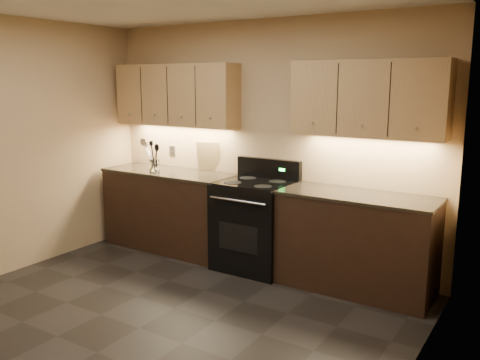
% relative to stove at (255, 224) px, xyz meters
% --- Properties ---
extents(floor, '(4.00, 4.00, 0.00)m').
position_rel_stove_xyz_m(floor, '(-0.08, -1.68, -0.48)').
color(floor, black).
rests_on(floor, ground).
extents(wall_back, '(4.00, 0.04, 2.60)m').
position_rel_stove_xyz_m(wall_back, '(-0.08, 0.32, 0.82)').
color(wall_back, tan).
rests_on(wall_back, ground).
extents(wall_right, '(0.04, 4.00, 2.60)m').
position_rel_stove_xyz_m(wall_right, '(1.92, -1.68, 0.82)').
color(wall_right, tan).
rests_on(wall_right, ground).
extents(counter_left, '(1.62, 0.62, 0.93)m').
position_rel_stove_xyz_m(counter_left, '(-1.18, 0.02, -0.01)').
color(counter_left, black).
rests_on(counter_left, ground).
extents(counter_right, '(1.46, 0.62, 0.93)m').
position_rel_stove_xyz_m(counter_right, '(1.10, 0.02, -0.01)').
color(counter_right, black).
rests_on(counter_right, ground).
extents(stove, '(0.76, 0.68, 1.14)m').
position_rel_stove_xyz_m(stove, '(0.00, 0.00, 0.00)').
color(stove, black).
rests_on(stove, ground).
extents(upper_cab_left, '(1.60, 0.30, 0.70)m').
position_rel_stove_xyz_m(upper_cab_left, '(-1.18, 0.17, 1.32)').
color(upper_cab_left, tan).
rests_on(upper_cab_left, wall_back).
extents(upper_cab_right, '(1.44, 0.30, 0.70)m').
position_rel_stove_xyz_m(upper_cab_right, '(1.10, 0.17, 1.32)').
color(upper_cab_right, tan).
rests_on(upper_cab_right, wall_back).
extents(outlet_plate, '(0.08, 0.01, 0.12)m').
position_rel_stove_xyz_m(outlet_plate, '(-1.38, 0.31, 0.64)').
color(outlet_plate, '#B2B5BA').
rests_on(outlet_plate, wall_back).
extents(utensil_crock, '(0.13, 0.13, 0.14)m').
position_rel_stove_xyz_m(utensil_crock, '(-1.29, -0.11, 0.52)').
color(utensil_crock, white).
rests_on(utensil_crock, counter_left).
extents(cutting_board, '(0.29, 0.14, 0.35)m').
position_rel_stove_xyz_m(cutting_board, '(-0.81, 0.28, 0.62)').
color(cutting_board, tan).
rests_on(cutting_board, counter_left).
extents(wooden_spoon, '(0.10, 0.13, 0.30)m').
position_rel_stove_xyz_m(wooden_spoon, '(-1.33, -0.11, 0.61)').
color(wooden_spoon, tan).
rests_on(wooden_spoon, utensil_crock).
extents(black_spoon, '(0.11, 0.09, 0.32)m').
position_rel_stove_xyz_m(black_spoon, '(-1.29, -0.10, 0.62)').
color(black_spoon, black).
rests_on(black_spoon, utensil_crock).
extents(black_turner, '(0.19, 0.14, 0.37)m').
position_rel_stove_xyz_m(black_turner, '(-1.27, -0.12, 0.65)').
color(black_turner, black).
rests_on(black_turner, utensil_crock).
extents(steel_spatula, '(0.24, 0.12, 0.37)m').
position_rel_stove_xyz_m(steel_spatula, '(-1.26, -0.11, 0.65)').
color(steel_spatula, silver).
rests_on(steel_spatula, utensil_crock).
extents(steel_skimmer, '(0.25, 0.12, 0.39)m').
position_rel_stove_xyz_m(steel_skimmer, '(-1.27, -0.12, 0.66)').
color(steel_skimmer, silver).
rests_on(steel_skimmer, utensil_crock).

